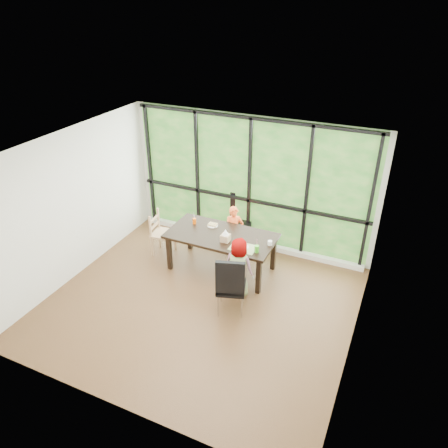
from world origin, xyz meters
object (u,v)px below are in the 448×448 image
at_px(green_cup, 257,249).
at_px(tissue_box, 225,238).
at_px(child_older, 239,267).
at_px(chair_end_beech, 163,234).
at_px(orange_cup, 194,221).
at_px(dining_table, 221,252).
at_px(child_toddler, 234,231).
at_px(plate_near, 242,247).
at_px(chair_interior_leather, 231,283).
at_px(chair_window_leather, 240,220).
at_px(plate_far, 213,226).
at_px(white_mug, 270,243).

xyz_separation_m(green_cup, tissue_box, (-0.63, 0.11, 0.00)).
bearing_deg(child_older, chair_end_beech, -14.29).
bearing_deg(orange_cup, dining_table, -15.29).
distance_m(dining_table, child_toddler, 0.62).
height_order(child_toddler, plate_near, child_toddler).
bearing_deg(orange_cup, chair_interior_leather, -42.62).
height_order(dining_table, chair_interior_leather, chair_interior_leather).
bearing_deg(chair_window_leather, orange_cup, -144.75).
distance_m(plate_far, white_mug, 1.23).
bearing_deg(plate_near, orange_cup, 160.33).
bearing_deg(chair_end_beech, tissue_box, -104.06).
bearing_deg(tissue_box, dining_table, 133.31).
xyz_separation_m(child_toddler, green_cup, (0.79, -0.88, 0.29)).
bearing_deg(green_cup, chair_window_leather, 122.73).
bearing_deg(chair_interior_leather, white_mug, -123.18).
bearing_deg(chair_window_leather, tissue_box, -99.05).
bearing_deg(child_older, tissue_box, -39.38).
bearing_deg(child_older, white_mug, -116.36).
bearing_deg(dining_table, chair_window_leather, 92.07).
height_order(chair_end_beech, plate_near, chair_end_beech).
xyz_separation_m(plate_near, tissue_box, (-0.36, 0.07, 0.06)).
xyz_separation_m(child_older, plate_near, (-0.07, 0.32, 0.21)).
bearing_deg(white_mug, plate_near, -146.12).
height_order(chair_window_leather, plate_far, chair_window_leather).
relative_size(chair_window_leather, child_toddler, 1.04).
bearing_deg(white_mug, plate_far, 170.64).
height_order(plate_near, tissue_box, tissue_box).
distance_m(plate_far, orange_cup, 0.37).
relative_size(child_older, orange_cup, 10.17).
bearing_deg(orange_cup, chair_window_leather, 53.76).
distance_m(plate_far, tissue_box, 0.61).
relative_size(orange_cup, white_mug, 1.34).
relative_size(child_toddler, child_older, 0.95).
height_order(child_toddler, child_older, child_older).
distance_m(chair_window_leather, chair_interior_leather, 2.14).
distance_m(plate_near, orange_cup, 1.24).
xyz_separation_m(plate_far, plate_near, (0.81, -0.48, 0.00)).
xyz_separation_m(child_toddler, white_mug, (0.93, -0.57, 0.27)).
bearing_deg(plate_far, chair_end_beech, -168.21).
distance_m(plate_far, green_cup, 1.20).
bearing_deg(white_mug, orange_cup, 174.85).
xyz_separation_m(dining_table, child_toddler, (0.00, 0.60, 0.14)).
xyz_separation_m(plate_far, green_cup, (1.09, -0.51, 0.06)).
bearing_deg(child_toddler, plate_far, -151.81).
height_order(dining_table, plate_far, plate_far).
xyz_separation_m(orange_cup, green_cup, (1.45, -0.45, 0.01)).
xyz_separation_m(chair_end_beech, white_mug, (2.22, 0.01, 0.34)).
height_order(child_toddler, plate_far, child_toddler).
xyz_separation_m(chair_window_leather, orange_cup, (-0.61, -0.84, 0.26)).
xyz_separation_m(plate_near, green_cup, (0.28, -0.04, 0.06)).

